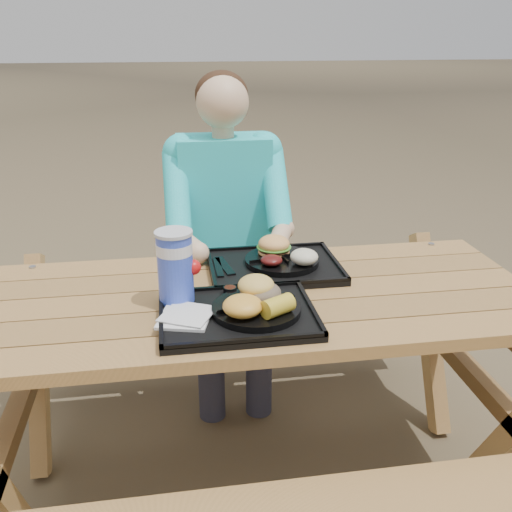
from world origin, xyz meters
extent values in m
plane|color=#999999|center=(0.00, 0.00, 0.00)|extent=(60.00, 60.00, 0.00)
cube|color=black|center=(-0.08, -0.16, 0.76)|extent=(0.45, 0.35, 0.02)
cube|color=black|center=(0.09, 0.18, 0.76)|extent=(0.45, 0.35, 0.02)
cylinder|color=black|center=(-0.02, -0.16, 0.78)|extent=(0.26, 0.26, 0.02)
cylinder|color=black|center=(0.12, 0.19, 0.78)|extent=(0.26, 0.26, 0.02)
cube|color=silver|center=(-0.23, -0.18, 0.78)|extent=(0.17, 0.17, 0.02)
cylinder|color=#1936C0|center=(-0.25, -0.05, 0.88)|extent=(0.11, 0.11, 0.21)
cylinder|color=#320E05|center=(-0.09, -0.03, 0.78)|extent=(0.04, 0.04, 0.03)
cylinder|color=gold|center=(-0.01, -0.03, 0.79)|extent=(0.05, 0.05, 0.03)
ellipsoid|color=gold|center=(-0.07, -0.21, 0.82)|extent=(0.11, 0.11, 0.06)
cube|color=black|center=(-0.08, 0.19, 0.77)|extent=(0.06, 0.17, 0.01)
ellipsoid|color=#501110|center=(0.07, 0.14, 0.81)|extent=(0.07, 0.07, 0.03)
ellipsoid|color=beige|center=(0.19, 0.13, 0.82)|extent=(0.10, 0.10, 0.05)
camera|label=1|loc=(-0.26, -1.63, 1.53)|focal=40.00mm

